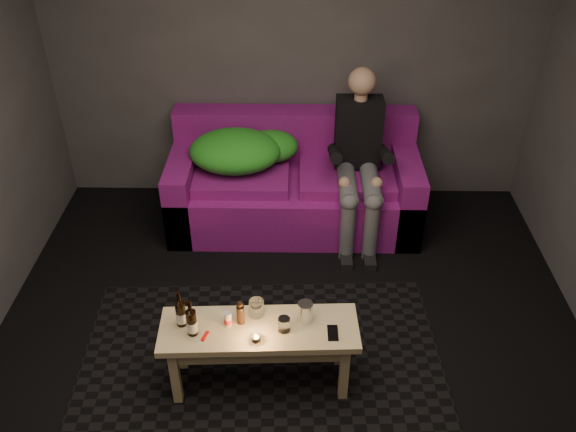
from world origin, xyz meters
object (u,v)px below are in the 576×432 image
object	(u,v)px
person	(359,156)
beer_bottle_a	(181,313)
steel_cup	(305,312)
coffee_table	(259,337)
beer_bottle_b	(192,322)
sofa	(294,186)

from	to	relation	value
person	beer_bottle_a	bearing A→B (deg)	-125.32
person	steel_cup	xyz separation A→B (m)	(-0.42, -1.56, -0.16)
beer_bottle_a	coffee_table	bearing A→B (deg)	-2.27
beer_bottle_b	steel_cup	world-z (taller)	beer_bottle_b
coffee_table	sofa	bearing A→B (deg)	83.96
steel_cup	coffee_table	bearing A→B (deg)	-165.48
sofa	coffee_table	bearing A→B (deg)	-96.04
person	steel_cup	bearing A→B (deg)	-105.17
beer_bottle_b	beer_bottle_a	bearing A→B (deg)	135.34
sofa	person	size ratio (longest dim) A/B	1.50
sofa	beer_bottle_b	world-z (taller)	sofa
person	coffee_table	distance (m)	1.80
sofa	coffee_table	xyz separation A→B (m)	(-0.19, -1.79, 0.08)
beer_bottle_a	steel_cup	size ratio (longest dim) A/B	1.99
beer_bottle_b	steel_cup	distance (m)	0.66
beer_bottle_b	steel_cup	xyz separation A→B (m)	(0.65, 0.12, -0.03)
sofa	coffee_table	world-z (taller)	sofa
beer_bottle_b	coffee_table	bearing A→B (deg)	8.21
beer_bottle_b	person	bearing A→B (deg)	57.60
coffee_table	beer_bottle_a	size ratio (longest dim) A/B	4.76
person	steel_cup	world-z (taller)	person
beer_bottle_a	beer_bottle_b	world-z (taller)	beer_bottle_b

